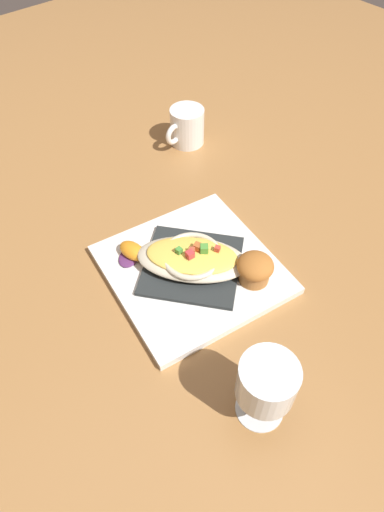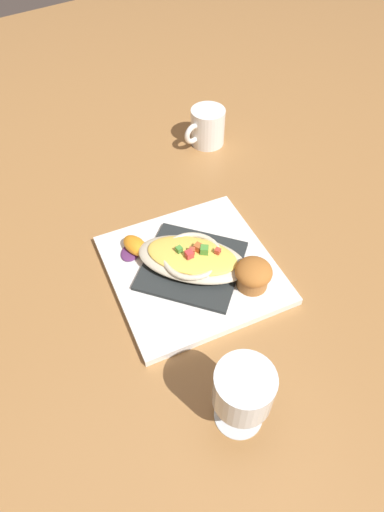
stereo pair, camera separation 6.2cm
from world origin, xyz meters
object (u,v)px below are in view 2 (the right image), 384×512
Objects in this scene: coffee_mug at (207,128)px; stemmed_glass at (243,391)px; orange_garnish at (135,247)px; square_plate at (192,269)px; muffin at (253,274)px; gratin_dish at (192,258)px.

stemmed_glass is at bearing 149.02° from coffee_mug.
orange_garnish is 0.39m from coffee_mug.
coffee_mug is at bearing -38.82° from square_plate.
muffin is at bearing -144.51° from square_plate.
orange_garnish is (0.18, 0.13, -0.02)m from muffin.
orange_garnish reaches higher than square_plate.
muffin is 0.58× the size of coffee_mug.
stemmed_glass is (-0.26, 0.09, 0.08)m from square_plate.
square_plate is at bearing 35.49° from muffin.
coffee_mug is (0.31, -0.25, -0.00)m from gratin_dish.
muffin is (-0.09, -0.07, 0.00)m from gratin_dish.
stemmed_glass reaches higher than orange_garnish.
gratin_dish is 0.40m from coffee_mug.
gratin_dish is (-0.00, -0.00, 0.03)m from square_plate.
orange_garnish is 0.50× the size of stemmed_glass.
stemmed_glass is at bearing 175.93° from orange_garnish.
gratin_dish reaches higher than orange_garnish.
coffee_mug is at bearing -55.24° from orange_garnish.
gratin_dish is at bearing 35.48° from muffin.
gratin_dish and muffin have the same top height.
gratin_dish reaches higher than square_plate.
orange_garnish is at bearing 36.30° from square_plate.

